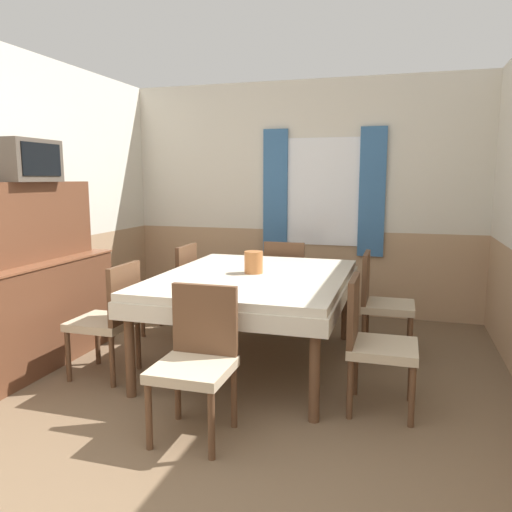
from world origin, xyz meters
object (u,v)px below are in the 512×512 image
object	(u,v)px
chair_right_near	(373,339)
tv	(27,161)
chair_head_window	(287,279)
sideboard	(35,289)
vase	(254,262)
chair_left_near	(110,316)
chair_left_far	(175,286)
chair_head_near	(197,356)
chair_right_far	(380,299)
dining_table	(254,286)

from	to	relation	value
chair_right_near	tv	world-z (taller)	tv
chair_head_window	tv	xyz separation A→B (m)	(-1.72, -1.69, 1.19)
sideboard	vase	distance (m)	1.81
chair_left_near	vase	distance (m)	1.20
chair_left_far	tv	size ratio (longest dim) A/B	1.70
vase	chair_head_near	bearing A→B (deg)	-89.26
chair_left_far	chair_right_far	bearing A→B (deg)	-90.00
chair_left_far	sideboard	world-z (taller)	sideboard
chair_left_far	vase	size ratio (longest dim) A/B	4.92
chair_left_near	dining_table	bearing A→B (deg)	-60.10
chair_head_near	tv	world-z (taller)	tv
dining_table	chair_head_near	bearing A→B (deg)	-90.00
dining_table	chair_head_near	xyz separation A→B (m)	(0.00, -1.19, -0.18)
dining_table	sideboard	distance (m)	1.80
chair_right_near	chair_head_near	world-z (taller)	same
chair_left_far	tv	xyz separation A→B (m)	(-0.73, -1.07, 1.19)
dining_table	sideboard	world-z (taller)	sideboard
chair_left_far	chair_head_near	bearing A→B (deg)	-150.72
chair_head_window	vase	size ratio (longest dim) A/B	4.92
chair_left_far	vase	bearing A→B (deg)	-118.55
chair_head_window	tv	bearing A→B (deg)	-135.44
chair_right_far	sideboard	xyz separation A→B (m)	(-2.71, -1.07, 0.15)
chair_head_window	chair_left_far	bearing A→B (deg)	-147.63
dining_table	chair_right_far	world-z (taller)	chair_right_far
chair_right_near	sideboard	size ratio (longest dim) A/B	0.58
tv	chair_right_far	bearing A→B (deg)	21.53
chair_right_near	chair_head_window	size ratio (longest dim) A/B	1.00
chair_right_near	vase	size ratio (longest dim) A/B	4.92
chair_head_near	chair_left_near	xyz separation A→B (m)	(-0.99, 0.63, 0.00)
chair_head_near	vase	bearing A→B (deg)	-89.26
dining_table	chair_head_near	world-z (taller)	chair_head_near
sideboard	chair_left_far	bearing A→B (deg)	55.46
chair_left_far	sideboard	xyz separation A→B (m)	(-0.74, -1.07, 0.15)
chair_right_near	sideboard	world-z (taller)	sideboard
tv	chair_right_near	bearing A→B (deg)	-1.43
chair_head_near	sideboard	world-z (taller)	sideboard
chair_head_window	sideboard	size ratio (longest dim) A/B	0.58
dining_table	chair_head_window	xyz separation A→B (m)	(0.00, 1.19, -0.18)
chair_right_far	chair_head_near	xyz separation A→B (m)	(-0.99, -1.76, 0.00)
chair_right_far	chair_head_window	bearing A→B (deg)	-122.37
chair_right_near	vase	xyz separation A→B (m)	(-1.00, 0.61, 0.37)
chair_left_far	chair_right_near	bearing A→B (deg)	-119.90
vase	chair_right_near	bearing A→B (deg)	-31.17
chair_right_far	chair_left_far	size ratio (longest dim) A/B	1.00
dining_table	tv	distance (m)	2.06
chair_right_near	chair_left_near	distance (m)	1.97
dining_table	tv	world-z (taller)	tv
dining_table	vase	xyz separation A→B (m)	(-0.02, 0.04, 0.19)
chair_head_window	chair_left_near	world-z (taller)	same
chair_right_near	chair_left_far	bearing A→B (deg)	-119.90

